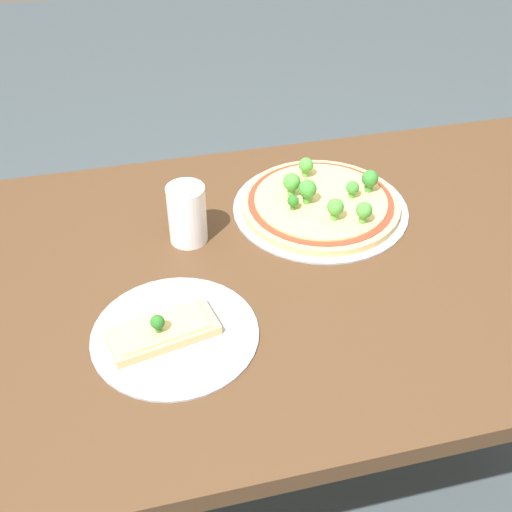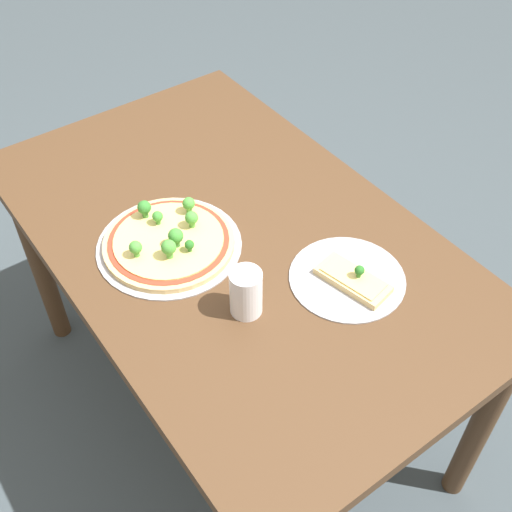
{
  "view_description": "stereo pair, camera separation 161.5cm",
  "coord_description": "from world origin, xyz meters",
  "px_view_note": "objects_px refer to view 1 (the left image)",
  "views": [
    {
      "loc": [
        -0.32,
        -0.83,
        1.49
      ],
      "look_at": [
        -0.11,
        0.01,
        0.77
      ],
      "focal_mm": 45.0,
      "sensor_mm": 36.0,
      "label": 1
    },
    {
      "loc": [
        -0.94,
        0.62,
        1.83
      ],
      "look_at": [
        -0.11,
        0.01,
        0.77
      ],
      "focal_mm": 45.0,
      "sensor_mm": 36.0,
      "label": 2
    }
  ],
  "objects_px": {
    "dining_table": "(314,298)",
    "drinking_cup": "(187,214)",
    "pizza_tray_whole": "(321,203)",
    "pizza_tray_slice": "(169,333)"
  },
  "relations": [
    {
      "from": "pizza_tray_whole",
      "to": "pizza_tray_slice",
      "type": "bearing_deg",
      "value": -141.18
    },
    {
      "from": "dining_table",
      "to": "pizza_tray_slice",
      "type": "bearing_deg",
      "value": -156.15
    },
    {
      "from": "pizza_tray_whole",
      "to": "dining_table",
      "type": "bearing_deg",
      "value": -110.19
    },
    {
      "from": "dining_table",
      "to": "drinking_cup",
      "type": "xyz_separation_m",
      "value": [
        -0.21,
        0.11,
        0.15
      ]
    },
    {
      "from": "dining_table",
      "to": "pizza_tray_slice",
      "type": "height_order",
      "value": "pizza_tray_slice"
    },
    {
      "from": "dining_table",
      "to": "pizza_tray_whole",
      "type": "xyz_separation_m",
      "value": [
        0.05,
        0.15,
        0.11
      ]
    },
    {
      "from": "dining_table",
      "to": "drinking_cup",
      "type": "distance_m",
      "value": 0.29
    },
    {
      "from": "pizza_tray_whole",
      "to": "pizza_tray_slice",
      "type": "height_order",
      "value": "pizza_tray_whole"
    },
    {
      "from": "pizza_tray_whole",
      "to": "pizza_tray_slice",
      "type": "distance_m",
      "value": 0.43
    },
    {
      "from": "dining_table",
      "to": "pizza_tray_whole",
      "type": "relative_size",
      "value": 3.85
    }
  ]
}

